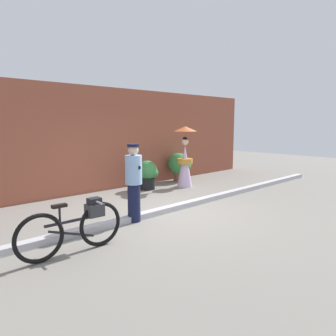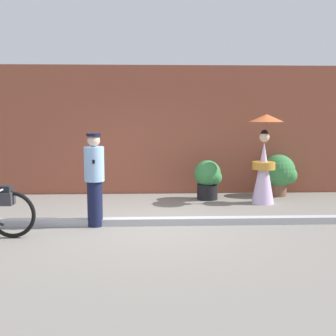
% 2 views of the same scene
% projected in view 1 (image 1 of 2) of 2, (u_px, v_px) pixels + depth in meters
% --- Properties ---
extents(ground_plane, '(30.00, 30.00, 0.00)m').
position_uv_depth(ground_plane, '(162.00, 213.00, 7.11)').
color(ground_plane, gray).
extents(building_wall, '(14.00, 0.40, 3.07)m').
position_uv_depth(building_wall, '(88.00, 140.00, 9.20)').
color(building_wall, brown).
rests_on(building_wall, ground_plane).
extents(sidewalk_curb, '(14.00, 0.20, 0.12)m').
position_uv_depth(sidewalk_curb, '(162.00, 211.00, 7.10)').
color(sidewalk_curb, '#B2B2B7').
rests_on(sidewalk_curb, ground_plane).
extents(bicycle_near_officer, '(1.73, 0.48, 0.83)m').
position_uv_depth(bicycle_near_officer, '(76.00, 226.00, 4.89)').
color(bicycle_near_officer, black).
rests_on(bicycle_near_officer, ground_plane).
extents(person_officer, '(0.34, 0.38, 1.60)m').
position_uv_depth(person_officer, '(134.00, 181.00, 6.40)').
color(person_officer, '#141938').
rests_on(person_officer, ground_plane).
extents(person_with_parasol, '(0.73, 0.73, 1.92)m').
position_uv_depth(person_with_parasol, '(185.00, 158.00, 9.98)').
color(person_with_parasol, silver).
rests_on(person_with_parasol, ground_plane).
extents(potted_plant_by_door, '(0.62, 0.60, 0.89)m').
position_uv_depth(potted_plant_by_door, '(148.00, 174.00, 9.62)').
color(potted_plant_by_door, black).
rests_on(potted_plant_by_door, ground_plane).
extents(potted_plant_small, '(0.78, 0.76, 0.98)m').
position_uv_depth(potted_plant_small, '(180.00, 165.00, 11.04)').
color(potted_plant_small, brown).
rests_on(potted_plant_small, ground_plane).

